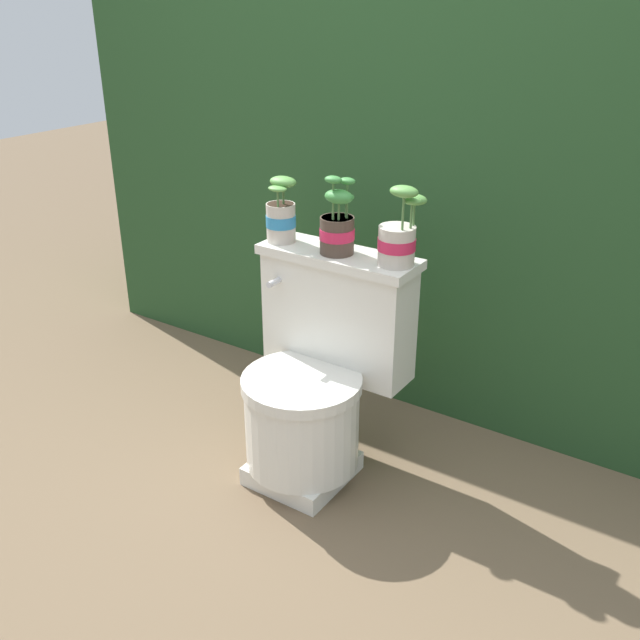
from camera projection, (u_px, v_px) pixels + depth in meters
name	position (u px, v px, depth m)	size (l,w,h in m)	color
ground_plane	(294.00, 469.00, 2.40)	(12.00, 12.00, 0.00)	brown
hedge_backdrop	(444.00, 190.00, 2.89)	(2.86, 0.95, 1.45)	#234723
toilet	(317.00, 379.00, 2.29)	(0.52, 0.49, 0.72)	silver
potted_plant_left	(281.00, 216.00, 2.27)	(0.10, 0.10, 0.21)	beige
potted_plant_midleft	(338.00, 227.00, 2.16)	(0.12, 0.11, 0.25)	#47382D
potted_plant_middle	(398.00, 237.00, 2.07)	(0.13, 0.12, 0.25)	beige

